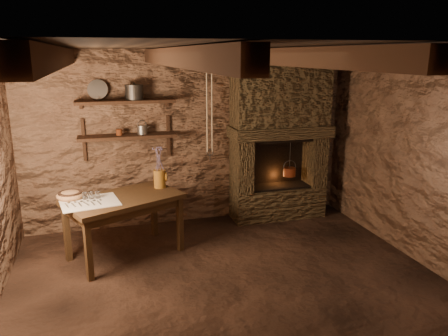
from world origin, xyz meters
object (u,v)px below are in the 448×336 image
object	(u,v)px
stoneware_jug	(160,170)
work_table	(125,224)
wooden_bowl	(70,196)
red_pot	(289,171)
iron_stockpot	(134,93)

from	to	relation	value
stoneware_jug	work_table	bearing A→B (deg)	-174.02
wooden_bowl	stoneware_jug	bearing A→B (deg)	8.26
work_table	red_pot	xyz separation A→B (m)	(2.39, 0.65, 0.30)
red_pot	work_table	bearing A→B (deg)	-164.70
iron_stockpot	work_table	bearing A→B (deg)	-108.02
iron_stockpot	stoneware_jug	bearing A→B (deg)	-67.47
stoneware_jug	wooden_bowl	bearing A→B (deg)	165.71
work_table	wooden_bowl	bearing A→B (deg)	146.23
iron_stockpot	red_pot	world-z (taller)	iron_stockpot
stoneware_jug	iron_stockpot	world-z (taller)	iron_stockpot
wooden_bowl	work_table	bearing A→B (deg)	-9.98
stoneware_jug	iron_stockpot	distance (m)	1.06
work_table	wooden_bowl	size ratio (longest dim) A/B	4.74
stoneware_jug	red_pot	xyz separation A→B (m)	(1.92, 0.40, -0.26)
iron_stockpot	red_pot	distance (m)	2.44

